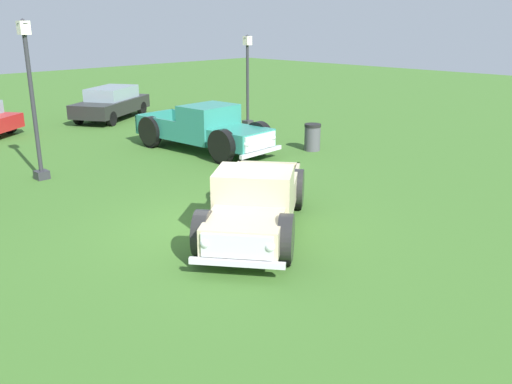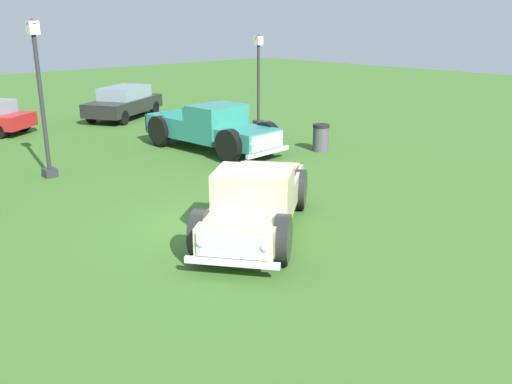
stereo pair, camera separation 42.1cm
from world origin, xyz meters
name	(u,v)px [view 2 (the right image)]	position (x,y,z in m)	size (l,w,h in m)	color
ground_plane	(222,229)	(0.00, 0.00, 0.00)	(80.00, 80.00, 0.00)	#3D6B28
pickup_truck_foreground	(253,206)	(0.19, -0.83, 0.70)	(4.85, 4.20, 1.47)	#C6B793
pickup_truck_behind_right	(219,130)	(4.65, 5.75, 0.79)	(2.43, 5.52, 1.65)	#2D8475
sedan_distant_b	(124,102)	(5.74, 14.06, 0.78)	(4.73, 3.80, 1.48)	black
lamp_post_near	(258,79)	(9.00, 8.35, 2.03)	(0.36, 0.36, 3.86)	#2D2D33
lamp_post_far	(41,97)	(-1.04, 6.72, 2.36)	(0.36, 0.36, 4.50)	#2D2D33
trash_can	(321,138)	(7.38, 3.41, 0.48)	(0.59, 0.59, 0.95)	#4C4C51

